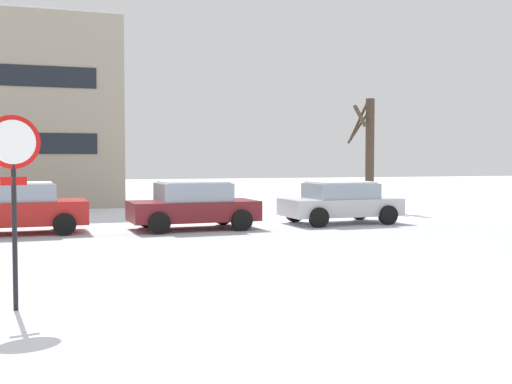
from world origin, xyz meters
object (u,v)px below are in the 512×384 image
object	(u,v)px
parked_car_red	(17,208)
parked_car_maroon	(193,205)
parked_car_silver	(340,202)
stop_sign	(13,174)

from	to	relation	value
parked_car_red	parked_car_maroon	xyz separation A→B (m)	(5.12, -0.38, -0.01)
parked_car_maroon	parked_car_silver	distance (m)	5.12
stop_sign	parked_car_red	xyz separation A→B (m)	(-0.43, 9.89, -1.18)
parked_car_maroon	parked_car_silver	size ratio (longest dim) A/B	0.99
parked_car_red	parked_car_silver	distance (m)	10.24
parked_car_red	parked_car_silver	world-z (taller)	parked_car_red
stop_sign	parked_car_maroon	xyz separation A→B (m)	(4.69, 9.50, -1.19)
parked_car_silver	parked_car_maroon	bearing A→B (deg)	-177.75
stop_sign	parked_car_maroon	bearing A→B (deg)	63.73
parked_car_maroon	parked_car_silver	xyz separation A→B (m)	(5.12, 0.20, -0.03)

